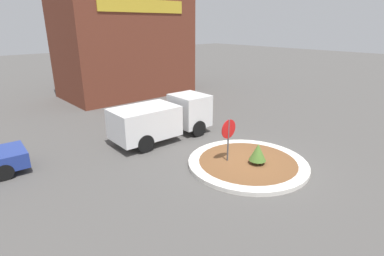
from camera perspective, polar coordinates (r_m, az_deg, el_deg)
The scene contains 6 objects.
ground_plane at distance 13.08m, azimuth 10.49°, elevation -6.91°, with size 120.00×120.00×0.00m, color #514F4C.
traffic_island at distance 13.04m, azimuth 10.51°, elevation -6.58°, with size 5.05×5.05×0.17m.
stop_sign at distance 12.48m, azimuth 6.96°, elevation -1.03°, with size 0.82×0.07×2.02m.
island_shrub at distance 12.67m, azimuth 12.43°, elevation -4.52°, with size 0.70×0.70×0.87m.
utility_truck at distance 15.40m, azimuth -5.65°, elevation 1.93°, with size 5.34×2.19×2.08m.
storefront_building at distance 26.07m, azimuth -12.61°, elevation 14.76°, with size 10.14×6.07×7.72m.
Camera 1 is at (-9.42, -7.06, 5.69)m, focal length 28.00 mm.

